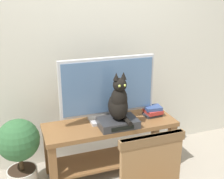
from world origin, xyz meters
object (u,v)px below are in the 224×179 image
at_px(tv, 108,88).
at_px(potted_plant, 20,151).
at_px(media_box, 118,123).
at_px(book_stack, 153,111).
at_px(tv_stand, 110,138).
at_px(cat, 119,102).

bearing_deg(tv, potted_plant, -173.19).
height_order(media_box, book_stack, book_stack).
bearing_deg(tv, media_box, -74.78).
height_order(tv_stand, cat, cat).
bearing_deg(tv_stand, book_stack, 2.50).
distance_m(tv_stand, media_box, 0.23).
height_order(tv, cat, tv).
bearing_deg(potted_plant, tv, 6.81).
height_order(tv_stand, potted_plant, potted_plant).
bearing_deg(tv_stand, potted_plant, -177.52).
distance_m(tv, cat, 0.20).
bearing_deg(potted_plant, book_stack, 2.49).
relative_size(media_box, book_stack, 1.97).
distance_m(tv, book_stack, 0.57).
height_order(tv, media_box, tv).
bearing_deg(cat, book_stack, 16.56).
xyz_separation_m(tv, media_box, (0.04, -0.16, -0.31)).
bearing_deg(media_box, book_stack, 14.72).
distance_m(media_box, book_stack, 0.46).
bearing_deg(cat, potted_plant, 175.61).
distance_m(media_box, cat, 0.23).
height_order(tv, potted_plant, tv).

